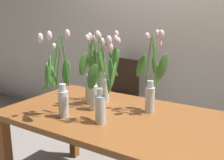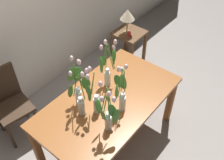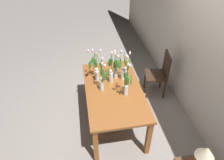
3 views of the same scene
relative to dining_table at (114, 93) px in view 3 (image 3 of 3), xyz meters
The scene contains 11 objects.
ground_plane 0.65m from the dining_table, ahead, with size 18.00×18.00×0.00m, color gray.
room_wall_rear 1.59m from the dining_table, 90.00° to the left, with size 9.00×0.10×2.70m, color silver.
dining_table is the anchor object (origin of this frame).
tulip_vase_0 0.35m from the dining_table, behind, with size 0.16×0.14×0.56m.
tulip_vase_1 0.43m from the dining_table, 132.32° to the left, with size 0.15×0.16×0.56m.
tulip_vase_2 0.50m from the dining_table, 141.65° to the right, with size 0.15×0.24×0.58m.
tulip_vase_3 0.34m from the dining_table, 93.39° to the right, with size 0.21×0.16×0.58m.
tulip_vase_4 0.41m from the dining_table, 41.27° to the left, with size 0.25×0.16×0.58m.
tulip_vase_5 0.43m from the dining_table, 159.98° to the left, with size 0.21×0.18×0.55m.
dining_chair 1.20m from the dining_table, 119.69° to the left, with size 0.46×0.46×0.93m.
table_lamp 1.61m from the dining_table, 29.27° to the left, with size 0.22×0.22×0.40m.
Camera 3 is at (2.53, -0.47, 2.90)m, focal length 33.46 mm.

